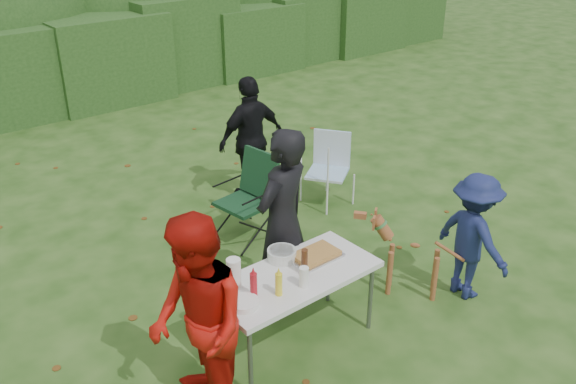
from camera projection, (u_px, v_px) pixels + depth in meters
ground at (315, 343)px, 5.51m from camera, size 80.00×80.00×0.00m
hedge_row at (13, 71)px, 10.68m from camera, size 22.00×1.40×1.70m
folding_table at (294, 280)px, 5.22m from camera, size 1.50×0.70×0.74m
person_cook at (282, 222)px, 5.65m from camera, size 0.76×0.60×1.84m
person_red_jacket at (198, 326)px, 4.37m from camera, size 0.85×0.99×1.74m
person_black_puffy at (251, 139)px, 7.83m from camera, size 0.97×0.41×1.64m
child at (473, 237)px, 5.93m from camera, size 0.59×0.90×1.31m
dog at (414, 257)px, 6.04m from camera, size 0.82×0.92×0.85m
camping_chair at (245, 198)px, 7.00m from camera, size 0.72×0.72×1.03m
lawn_chair at (328, 170)px, 7.82m from camera, size 0.76×0.76×0.93m
food_tray at (316, 257)px, 5.43m from camera, size 0.45×0.30×0.02m
focaccia_bread at (316, 254)px, 5.42m from camera, size 0.40×0.26×0.04m
mustard_bottle at (279, 284)px, 4.89m from camera, size 0.06×0.06×0.20m
ketchup_bottle at (254, 285)px, 4.87m from camera, size 0.06×0.06×0.22m
beer_bottle at (304, 262)px, 5.15m from camera, size 0.06×0.06×0.24m
paper_towel_roll at (234, 273)px, 4.98m from camera, size 0.12×0.12×0.26m
cup_stack at (304, 277)px, 5.00m from camera, size 0.08×0.08×0.18m
pasta_bowl at (282, 255)px, 5.39m from camera, size 0.26×0.26×0.10m
plate_stack at (244, 303)px, 4.79m from camera, size 0.24×0.24×0.05m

